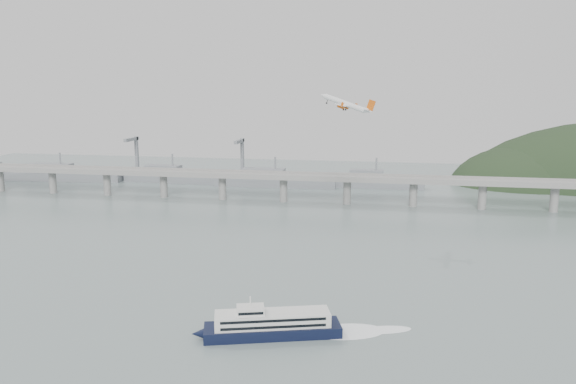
# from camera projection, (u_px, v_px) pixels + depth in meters

# --- Properties ---
(ground) EXTENTS (900.00, 900.00, 0.00)m
(ground) POSITION_uv_depth(u_px,v_px,m) (265.00, 296.00, 244.89)
(ground) COLOR slate
(ground) RESTS_ON ground
(bridge) EXTENTS (800.00, 22.00, 23.90)m
(bridge) POSITION_uv_depth(u_px,v_px,m) (320.00, 181.00, 435.05)
(bridge) COLOR gray
(bridge) RESTS_ON ground
(distant_fleet) EXTENTS (453.00, 60.90, 40.00)m
(distant_fleet) POSITION_uv_depth(u_px,v_px,m) (166.00, 176.00, 527.24)
(distant_fleet) COLOR slate
(distant_fleet) RESTS_ON ground
(ferry) EXTENTS (80.50, 31.93, 15.56)m
(ferry) POSITION_uv_depth(u_px,v_px,m) (272.00, 325.00, 205.74)
(ferry) COLOR black
(ferry) RESTS_ON ground
(airliner) EXTENTS (33.39, 30.63, 12.99)m
(airliner) POSITION_uv_depth(u_px,v_px,m) (346.00, 104.00, 322.93)
(airliner) COLOR white
(airliner) RESTS_ON ground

